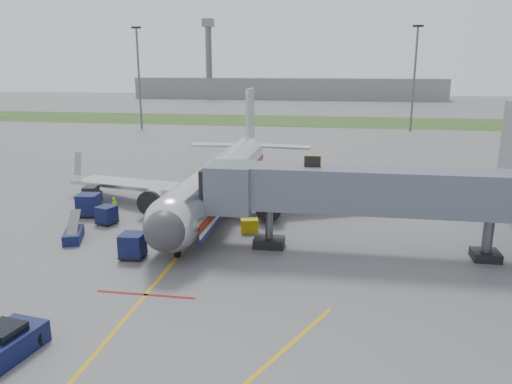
% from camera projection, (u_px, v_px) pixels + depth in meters
% --- Properties ---
extents(ground, '(400.00, 400.00, 0.00)m').
position_uv_depth(ground, '(168.00, 268.00, 32.80)').
color(ground, '#565659').
rests_on(ground, ground).
extents(grass_strip, '(300.00, 25.00, 0.01)m').
position_uv_depth(grass_strip, '(293.00, 121.00, 118.83)').
color(grass_strip, '#2D4C1E').
rests_on(grass_strip, ground).
extents(apron_markings, '(21.52, 50.00, 0.01)m').
position_uv_depth(apron_markings, '(121.00, 324.00, 25.73)').
color(apron_markings, gold).
rests_on(apron_markings, ground).
extents(airliner, '(32.10, 35.67, 10.25)m').
position_uv_depth(airliner, '(221.00, 178.00, 46.72)').
color(airliner, silver).
rests_on(airliner, ground).
extents(jet_bridge, '(25.30, 4.00, 6.90)m').
position_uv_depth(jet_bridge, '(368.00, 192.00, 34.44)').
color(jet_bridge, slate).
rests_on(jet_bridge, ground).
extents(light_mast_left, '(2.00, 0.44, 20.40)m').
position_uv_depth(light_mast_left, '(139.00, 76.00, 101.79)').
color(light_mast_left, '#595B60').
rests_on(light_mast_left, ground).
extents(light_mast_right, '(2.00, 0.44, 20.40)m').
position_uv_depth(light_mast_right, '(414.00, 76.00, 97.87)').
color(light_mast_right, '#595B60').
rests_on(light_mast_right, ground).
extents(distant_terminal, '(120.00, 14.00, 8.00)m').
position_uv_depth(distant_terminal, '(287.00, 88.00, 195.89)').
color(distant_terminal, slate).
rests_on(distant_terminal, ground).
extents(control_tower, '(4.00, 4.00, 30.00)m').
position_uv_depth(control_tower, '(209.00, 53.00, 192.56)').
color(control_tower, '#595B60').
rests_on(control_tower, ground).
extents(pushback_tug, '(2.69, 3.83, 1.47)m').
position_uv_depth(pushback_tug, '(5.00, 343.00, 22.80)').
color(pushback_tug, '#0D173C').
rests_on(pushback_tug, ground).
extents(baggage_tug, '(1.64, 2.67, 1.76)m').
position_uv_depth(baggage_tug, '(91.00, 196.00, 47.59)').
color(baggage_tug, '#0D173C').
rests_on(baggage_tug, ground).
extents(baggage_cart_a, '(1.70, 1.70, 1.74)m').
position_uv_depth(baggage_cart_a, '(132.00, 246.00, 34.33)').
color(baggage_cart_a, '#0D173C').
rests_on(baggage_cart_a, ground).
extents(baggage_cart_b, '(1.78, 1.78, 1.54)m').
position_uv_depth(baggage_cart_b, '(107.00, 215.00, 41.67)').
color(baggage_cart_b, '#0D173C').
rests_on(baggage_cart_b, ground).
extents(baggage_cart_c, '(2.03, 2.03, 1.97)m').
position_uv_depth(baggage_cart_c, '(89.00, 205.00, 43.89)').
color(baggage_cart_c, '#0D173C').
rests_on(baggage_cart_c, ground).
extents(belt_loader, '(2.28, 3.85, 1.83)m').
position_uv_depth(belt_loader, '(74.00, 234.00, 37.96)').
color(belt_loader, '#0D173C').
rests_on(belt_loader, ground).
extents(ground_power_cart, '(1.53, 1.21, 1.08)m').
position_uv_depth(ground_power_cart, '(249.00, 226.00, 39.68)').
color(ground_power_cart, gold).
rests_on(ground_power_cart, ground).
extents(ramp_worker, '(0.62, 0.66, 1.52)m').
position_uv_depth(ramp_worker, '(115.00, 206.00, 44.50)').
color(ramp_worker, '#8FE51B').
rests_on(ramp_worker, ground).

